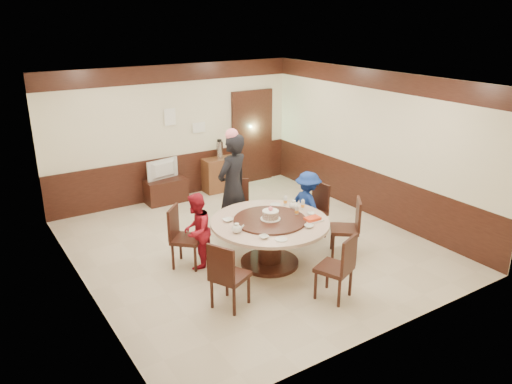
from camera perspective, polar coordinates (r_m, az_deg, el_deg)
room at (r=8.22m, az=-0.63°, el=0.67°), size 6.00×6.04×2.84m
banquet_table at (r=7.80m, az=1.59°, el=-4.76°), size 1.84×1.84×0.78m
chair_0 at (r=8.92m, az=6.42°, el=-3.22°), size 0.47×0.46×0.97m
chair_1 at (r=8.99m, az=-1.94°, el=-2.91°), size 0.57×0.58×0.97m
chair_2 at (r=7.95m, az=-8.00°, el=-6.30°), size 0.62×0.62×0.97m
chair_3 at (r=6.84m, az=-3.07°, el=-10.71°), size 0.59×0.59×0.97m
chair_4 at (r=7.11m, az=9.01°, el=-9.71°), size 0.58×0.58×0.97m
chair_5 at (r=8.33m, az=10.15°, el=-5.14°), size 0.62×0.62×0.97m
person_standing at (r=8.61m, az=-2.67°, el=0.57°), size 0.80×0.67×1.88m
person_red at (r=7.78m, az=-6.83°, el=-4.42°), size 0.73×0.74×1.20m
person_blue at (r=8.73m, az=5.93°, el=-1.55°), size 0.49×0.81×1.22m
birthday_cake at (r=7.67m, az=1.67°, el=-2.61°), size 0.31×0.31×0.21m
teapot_left at (r=7.29m, az=-2.21°, el=-4.23°), size 0.17×0.15×0.13m
teapot_right at (r=8.17m, az=4.30°, el=-1.54°), size 0.17×0.15×0.13m
bowl_0 at (r=7.70m, az=-3.25°, el=-3.21°), size 0.15×0.15×0.04m
bowl_1 at (r=7.50m, az=6.06°, el=-3.91°), size 0.14×0.14×0.04m
bowl_2 at (r=7.13m, az=0.90°, el=-5.15°), size 0.14×0.14×0.03m
bowl_3 at (r=7.98m, az=6.31°, el=-2.45°), size 0.12×0.12×0.04m
saucer_near at (r=7.09m, az=2.90°, el=-5.42°), size 0.18×0.18×0.01m
saucer_far at (r=8.33m, az=2.23°, el=-1.46°), size 0.18×0.18×0.01m
shrimp_platter at (r=7.74m, az=6.47°, el=-3.13°), size 0.30×0.20×0.06m
bottle_0 at (r=7.89m, az=4.68°, el=-2.18°), size 0.06×0.06×0.16m
bottle_1 at (r=8.14m, az=5.36°, el=-1.50°), size 0.06×0.06×0.16m
bottle_2 at (r=8.29m, az=3.37°, el=-1.03°), size 0.06×0.06×0.16m
tv_stand at (r=10.64m, az=-10.26°, el=0.15°), size 0.85×0.45×0.50m
television at (r=10.50m, az=-10.41°, el=2.51°), size 0.73×0.23×0.42m
side_cabinet at (r=11.17m, az=-4.05°, el=2.05°), size 0.80×0.40×0.75m
thermos at (r=11.00m, az=-4.18°, el=4.84°), size 0.15×0.15×0.38m
notice_left at (r=10.53m, az=-9.79°, el=8.45°), size 0.25×0.00×0.35m
notice_right at (r=10.86m, az=-6.53°, el=7.33°), size 0.30×0.00×0.22m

